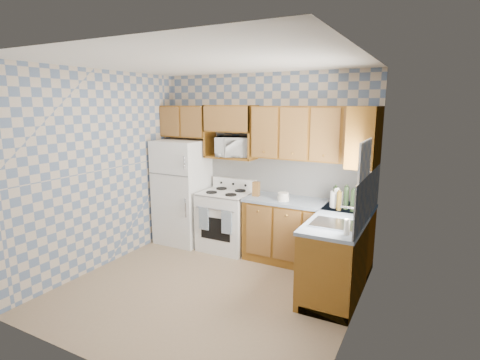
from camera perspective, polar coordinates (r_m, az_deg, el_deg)
name	(u,v)px	position (r m, az deg, el deg)	size (l,w,h in m)	color
floor	(208,289)	(4.83, -4.87, -16.28)	(3.40, 3.40, 0.00)	#8C7355
back_wall	(263,164)	(5.75, 3.51, 2.52)	(3.40, 0.02, 2.70)	slate
right_wall	(356,200)	(3.74, 17.29, -2.88)	(0.02, 3.20, 2.70)	slate
backsplash_back	(287,176)	(5.62, 7.17, 0.68)	(2.60, 0.01, 0.56)	silver
backsplash_right	(368,197)	(4.55, 18.93, -2.43)	(0.01, 1.60, 0.56)	silver
refrigerator	(183,192)	(6.19, -8.74, -1.76)	(0.75, 0.70, 1.68)	white
stove_body	(226,221)	(5.89, -2.11, -6.27)	(0.76, 0.65, 0.90)	white
cooktop	(226,193)	(5.76, -2.15, -1.96)	(0.76, 0.65, 0.03)	silver
backguard	(235,183)	(5.98, -0.84, -0.53)	(0.76, 0.08, 0.17)	white
dish_towel_left	(204,219)	(5.67, -5.55, -5.87)	(0.16, 0.03, 0.34)	navy
dish_towel_right	(227,222)	(5.47, -2.05, -6.47)	(0.16, 0.03, 0.34)	navy
base_cabinets_back	(307,234)	(5.42, 10.12, -8.16)	(1.75, 0.60, 0.88)	brown
base_cabinets_right	(339,254)	(4.83, 14.88, -10.87)	(0.60, 1.60, 0.88)	brown
countertop_back	(308,203)	(5.28, 10.28, -3.46)	(1.77, 0.63, 0.04)	gray
countertop_right	(341,218)	(4.68, 15.11, -5.63)	(0.63, 1.60, 0.04)	gray
upper_cabinets_back	(313,134)	(5.25, 11.11, 6.97)	(1.75, 0.33, 0.74)	brown
upper_cabinets_fridge	(187,121)	(6.19, -8.15, 8.84)	(0.82, 0.33, 0.50)	brown
upper_cabinets_right	(365,137)	(4.91, 18.48, 6.29)	(0.33, 0.70, 0.74)	brown
microwave_shelf	(231,157)	(5.80, -1.40, 3.47)	(0.80, 0.33, 0.03)	brown
microwave	(235,147)	(5.77, -0.82, 5.12)	(0.56, 0.38, 0.31)	white
sink	(334,224)	(4.34, 14.16, -6.57)	(0.48, 0.40, 0.03)	#B7B7BC
window	(364,181)	(4.16, 18.32, -0.13)	(0.02, 0.66, 0.86)	white
bottle_0	(346,198)	(4.97, 15.86, -2.65)	(0.07, 0.07, 0.30)	black
bottle_1	(353,201)	(4.89, 16.85, -3.03)	(0.07, 0.07, 0.28)	black
bottle_2	(359,200)	(4.98, 17.63, -2.94)	(0.07, 0.07, 0.26)	#513C14
bottle_3	(339,201)	(4.91, 14.84, -3.11)	(0.07, 0.07, 0.24)	#513C14
bottle_4	(335,197)	(5.06, 14.33, -2.49)	(0.07, 0.07, 0.27)	black
knife_block	(256,189)	(5.49, 2.48, -1.36)	(0.10, 0.10, 0.21)	brown
electric_kettle	(336,199)	(5.05, 14.48, -2.87)	(0.16, 0.16, 0.21)	white
food_containers	(283,197)	(5.27, 6.60, -2.52)	(0.17, 0.17, 0.11)	silver
soap_bottle	(347,227)	(4.03, 15.98, -6.90)	(0.06, 0.06, 0.17)	silver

